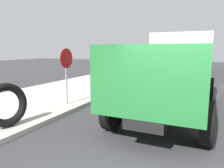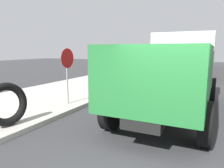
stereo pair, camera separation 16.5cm
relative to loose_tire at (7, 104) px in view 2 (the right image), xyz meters
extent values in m
torus|color=black|center=(0.00, 0.00, 0.00)|extent=(1.27, 0.55, 1.25)
cylinder|color=gray|center=(2.78, 0.03, 0.47)|extent=(0.06, 0.06, 2.19)
cylinder|color=red|center=(2.78, -0.01, 1.18)|extent=(0.76, 0.02, 0.76)
cube|color=#237033|center=(2.60, -3.83, 0.83)|extent=(4.81, 2.51, 1.60)
cube|color=silver|center=(6.20, -3.84, 1.13)|extent=(2.01, 2.51, 2.20)
cube|color=black|center=(3.70, -3.83, -0.10)|extent=(7.00, 0.92, 0.24)
cylinder|color=black|center=(6.00, -2.59, -0.22)|extent=(1.10, 0.30, 1.10)
cylinder|color=black|center=(6.00, -5.09, -0.22)|extent=(1.10, 0.30, 1.10)
cylinder|color=black|center=(1.40, -2.58, -0.22)|extent=(1.10, 0.30, 1.10)
cylinder|color=black|center=(1.40, -5.08, -0.22)|extent=(1.10, 0.30, 1.10)
cube|color=orange|center=(16.88, -3.12, 0.83)|extent=(4.87, 2.65, 1.60)
cube|color=silver|center=(13.28, -3.23, 1.13)|extent=(2.08, 2.56, 2.20)
cube|color=black|center=(15.78, -3.15, -0.10)|extent=(7.02, 1.11, 0.24)
cylinder|color=black|center=(13.52, -4.47, -0.22)|extent=(1.11, 0.33, 1.10)
cylinder|color=black|center=(13.44, -1.97, -0.22)|extent=(1.11, 0.33, 1.10)
cylinder|color=black|center=(18.11, -4.33, -0.22)|extent=(1.11, 0.33, 1.10)
cylinder|color=black|center=(18.04, -1.83, -0.22)|extent=(1.11, 0.33, 1.10)
cube|color=slate|center=(26.36, -2.97, 0.83)|extent=(4.86, 2.61, 1.60)
cube|color=maroon|center=(22.76, -2.89, 1.13)|extent=(2.06, 2.55, 2.20)
cube|color=black|center=(25.26, -2.95, -0.10)|extent=(7.02, 1.06, 0.24)
cylinder|color=black|center=(22.93, -4.15, -0.22)|extent=(1.11, 0.33, 1.10)
cylinder|color=black|center=(22.99, -1.65, -0.22)|extent=(1.11, 0.33, 1.10)
cylinder|color=black|center=(27.53, -4.25, -0.22)|extent=(1.11, 0.33, 1.10)
cylinder|color=black|center=(27.58, -1.75, -0.22)|extent=(1.11, 0.33, 1.10)
camera|label=1|loc=(-3.98, -5.06, 1.52)|focal=34.25mm
camera|label=2|loc=(-3.91, -5.21, 1.52)|focal=34.25mm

